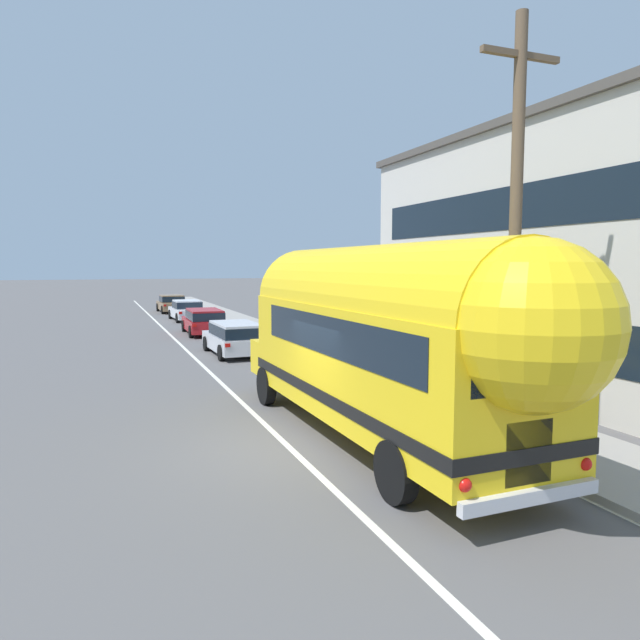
{
  "coord_description": "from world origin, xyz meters",
  "views": [
    {
      "loc": [
        -3.54,
        -10.84,
        3.71
      ],
      "look_at": [
        1.72,
        2.7,
        2.32
      ],
      "focal_mm": 32.16,
      "sensor_mm": 36.0,
      "label": 1
    }
  ],
  "objects_px": {
    "painted_bus": "(385,335)",
    "car_second": "(204,320)",
    "car_third": "(187,310)",
    "car_fourth": "(172,303)",
    "utility_pole": "(515,229)",
    "car_lead": "(235,336)"
  },
  "relations": [
    {
      "from": "utility_pole",
      "to": "car_fourth",
      "type": "height_order",
      "value": "utility_pole"
    },
    {
      "from": "utility_pole",
      "to": "painted_bus",
      "type": "height_order",
      "value": "utility_pole"
    },
    {
      "from": "car_lead",
      "to": "car_third",
      "type": "bearing_deg",
      "value": 88.77
    },
    {
      "from": "car_third",
      "to": "utility_pole",
      "type": "bearing_deg",
      "value": -85.99
    },
    {
      "from": "painted_bus",
      "to": "car_third",
      "type": "distance_m",
      "value": 28.95
    },
    {
      "from": "car_second",
      "to": "car_third",
      "type": "relative_size",
      "value": 0.98
    },
    {
      "from": "car_third",
      "to": "car_fourth",
      "type": "xyz_separation_m",
      "value": [
        -0.14,
        7.22,
        -0.01
      ]
    },
    {
      "from": "painted_bus",
      "to": "car_second",
      "type": "height_order",
      "value": "painted_bus"
    },
    {
      "from": "painted_bus",
      "to": "car_third",
      "type": "xyz_separation_m",
      "value": [
        0.21,
        28.91,
        -1.57
      ]
    },
    {
      "from": "utility_pole",
      "to": "car_third",
      "type": "bearing_deg",
      "value": 94.01
    },
    {
      "from": "utility_pole",
      "to": "painted_bus",
      "type": "xyz_separation_m",
      "value": [
        -2.31,
        0.99,
        -2.12
      ]
    },
    {
      "from": "painted_bus",
      "to": "car_fourth",
      "type": "distance_m",
      "value": 36.17
    },
    {
      "from": "car_lead",
      "to": "car_third",
      "type": "xyz_separation_m",
      "value": [
        0.34,
        15.96,
        -0.05
      ]
    },
    {
      "from": "painted_bus",
      "to": "car_second",
      "type": "xyz_separation_m",
      "value": [
        -0.09,
        20.57,
        -1.52
      ]
    },
    {
      "from": "utility_pole",
      "to": "car_lead",
      "type": "height_order",
      "value": "utility_pole"
    },
    {
      "from": "car_fourth",
      "to": "painted_bus",
      "type": "bearing_deg",
      "value": -90.11
    },
    {
      "from": "car_second",
      "to": "car_lead",
      "type": "bearing_deg",
      "value": -90.34
    },
    {
      "from": "car_second",
      "to": "car_third",
      "type": "height_order",
      "value": "same"
    },
    {
      "from": "car_lead",
      "to": "car_second",
      "type": "distance_m",
      "value": 7.62
    },
    {
      "from": "car_third",
      "to": "car_lead",
      "type": "bearing_deg",
      "value": -91.23
    },
    {
      "from": "painted_bus",
      "to": "car_fourth",
      "type": "xyz_separation_m",
      "value": [
        0.07,
        36.13,
        -1.57
      ]
    },
    {
      "from": "painted_bus",
      "to": "car_fourth",
      "type": "relative_size",
      "value": 2.62
    }
  ]
}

